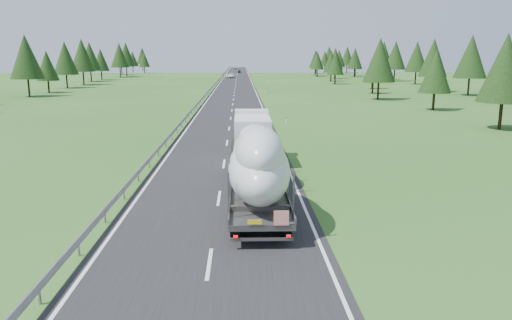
{
  "coord_description": "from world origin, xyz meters",
  "views": [
    {
      "loc": [
        1.24,
        -27.07,
        7.94
      ],
      "look_at": [
        2.11,
        0.59,
        2.08
      ],
      "focal_mm": 35.0,
      "sensor_mm": 36.0,
      "label": 1
    }
  ],
  "objects_px": {
    "distant_van": "(230,75)",
    "distant_car_dark": "(239,71)",
    "highway_sign": "(268,84)",
    "boat_truck": "(256,154)",
    "distant_car_blue": "(236,68)"
  },
  "relations": [
    {
      "from": "distant_car_dark",
      "to": "distant_car_blue",
      "type": "height_order",
      "value": "distant_car_blue"
    },
    {
      "from": "distant_van",
      "to": "distant_car_dark",
      "type": "xyz_separation_m",
      "value": [
        3.0,
        50.79,
        -0.2
      ]
    },
    {
      "from": "distant_car_dark",
      "to": "distant_van",
      "type": "bearing_deg",
      "value": -93.54
    },
    {
      "from": "distant_van",
      "to": "distant_car_blue",
      "type": "distance_m",
      "value": 106.77
    },
    {
      "from": "highway_sign",
      "to": "distant_car_dark",
      "type": "xyz_separation_m",
      "value": [
        -6.42,
        118.98,
        -1.16
      ]
    },
    {
      "from": "highway_sign",
      "to": "distant_car_dark",
      "type": "distance_m",
      "value": 119.16
    },
    {
      "from": "highway_sign",
      "to": "distant_car_dark",
      "type": "relative_size",
      "value": 0.68
    },
    {
      "from": "boat_truck",
      "to": "distant_van",
      "type": "relative_size",
      "value": 3.3
    },
    {
      "from": "highway_sign",
      "to": "distant_car_dark",
      "type": "height_order",
      "value": "highway_sign"
    },
    {
      "from": "distant_van",
      "to": "distant_car_dark",
      "type": "height_order",
      "value": "distant_van"
    },
    {
      "from": "highway_sign",
      "to": "boat_truck",
      "type": "xyz_separation_m",
      "value": [
        -5.09,
        -79.11,
        0.58
      ]
    },
    {
      "from": "boat_truck",
      "to": "distant_car_blue",
      "type": "bearing_deg",
      "value": 90.74
    },
    {
      "from": "boat_truck",
      "to": "highway_sign",
      "type": "bearing_deg",
      "value": 86.32
    },
    {
      "from": "highway_sign",
      "to": "distant_van",
      "type": "distance_m",
      "value": 68.84
    },
    {
      "from": "highway_sign",
      "to": "distant_car_dark",
      "type": "bearing_deg",
      "value": 93.09
    }
  ]
}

